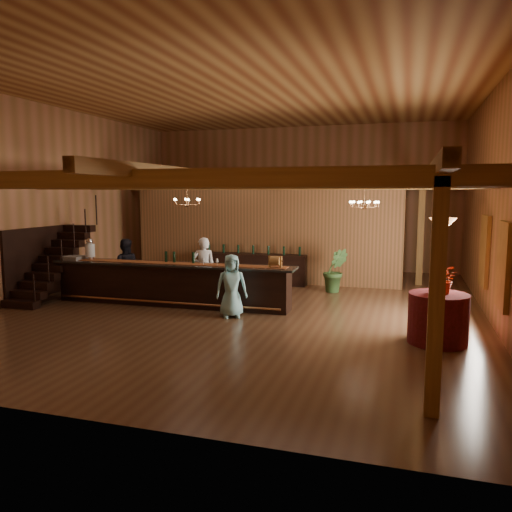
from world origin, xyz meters
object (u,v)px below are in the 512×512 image
(beverage_dispenser, at_px, (90,249))
(backbar_shelf, at_px, (253,269))
(tasting_bar, at_px, (172,284))
(pendant_lamp, at_px, (443,223))
(raffle_drum, at_px, (275,261))
(chandelier_right, at_px, (364,204))
(round_table, at_px, (438,318))
(floor_plant, at_px, (335,270))
(guest, at_px, (232,286))
(chandelier_left, at_px, (187,201))
(staff_second, at_px, (125,268))
(bartender, at_px, (204,269))

(beverage_dispenser, height_order, backbar_shelf, beverage_dispenser)
(tasting_bar, relative_size, pendant_lamp, 7.48)
(raffle_drum, relative_size, chandelier_right, 0.43)
(pendant_lamp, bearing_deg, round_table, 0.00)
(floor_plant, bearing_deg, chandelier_right, -36.21)
(tasting_bar, bearing_deg, floor_plant, 35.74)
(raffle_drum, bearing_deg, guest, -137.78)
(round_table, relative_size, chandelier_left, 1.45)
(chandelier_right, bearing_deg, pendant_lamp, -64.80)
(tasting_bar, distance_m, guest, 2.13)
(chandelier_left, bearing_deg, raffle_drum, -22.30)
(chandelier_right, height_order, staff_second, chandelier_right)
(bartender, relative_size, floor_plant, 1.33)
(round_table, height_order, staff_second, staff_second)
(raffle_drum, distance_m, guest, 1.29)
(pendant_lamp, distance_m, guest, 4.98)
(floor_plant, bearing_deg, guest, -117.53)
(chandelier_right, bearing_deg, chandelier_left, -166.78)
(raffle_drum, height_order, chandelier_left, chandelier_left)
(tasting_bar, distance_m, staff_second, 1.93)
(backbar_shelf, height_order, floor_plant, floor_plant)
(pendant_lamp, relative_size, floor_plant, 0.68)
(tasting_bar, xyz_separation_m, bartender, (0.60, 0.78, 0.31))
(raffle_drum, relative_size, staff_second, 0.20)
(raffle_drum, bearing_deg, round_table, -22.48)
(round_table, height_order, bartender, bartender)
(round_table, xyz_separation_m, staff_second, (-8.41, 2.19, 0.33))
(backbar_shelf, bearing_deg, round_table, -46.55)
(tasting_bar, bearing_deg, chandelier_left, 92.09)
(raffle_drum, xyz_separation_m, guest, (-0.87, -0.79, -0.53))
(raffle_drum, bearing_deg, beverage_dispenser, -179.76)
(beverage_dispenser, height_order, floor_plant, beverage_dispenser)
(backbar_shelf, bearing_deg, beverage_dispenser, -138.21)
(tasting_bar, relative_size, beverage_dispenser, 11.22)
(staff_second, bearing_deg, chandelier_right, 171.49)
(beverage_dispenser, distance_m, guest, 4.57)
(raffle_drum, xyz_separation_m, round_table, (3.76, -1.56, -0.79))
(chandelier_left, relative_size, staff_second, 0.48)
(round_table, xyz_separation_m, bartender, (-6.01, 2.32, 0.38))
(chandelier_left, height_order, guest, chandelier_left)
(chandelier_left, bearing_deg, round_table, -22.40)
(chandelier_right, height_order, bartender, chandelier_right)
(bartender, height_order, guest, bartender)
(pendant_lamp, xyz_separation_m, floor_plant, (-2.68, 4.52, -1.74))
(bartender, bearing_deg, staff_second, -16.04)
(staff_second, bearing_deg, floor_plant, 179.05)
(beverage_dispenser, xyz_separation_m, pendant_lamp, (9.10, -1.54, 1.00))
(raffle_drum, xyz_separation_m, floor_plant, (1.08, 2.96, -0.63))
(staff_second, distance_m, guest, 4.03)
(chandelier_left, relative_size, pendant_lamp, 0.89)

